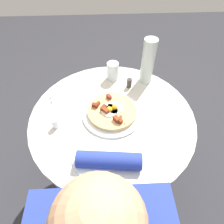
{
  "coord_description": "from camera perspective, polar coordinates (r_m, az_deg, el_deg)",
  "views": [
    {
      "loc": [
        0.03,
        0.62,
        1.45
      ],
      "look_at": [
        0.0,
        -0.0,
        0.73
      ],
      "focal_mm": 30.88,
      "sensor_mm": 36.0,
      "label": 1
    }
  ],
  "objects": [
    {
      "name": "fork",
      "position": [
        1.09,
        -13.41,
        5.37
      ],
      "size": [
        0.18,
        0.06,
        0.0
      ],
      "primitive_type": "cube",
      "rotation": [
        0.0,
        0.0,
        0.28
      ],
      "color": "silver",
      "rests_on": "napkin"
    },
    {
      "name": "bread_plate",
      "position": [
        0.83,
        -5.59,
        -13.6
      ],
      "size": [
        0.17,
        0.17,
        0.01
      ],
      "primitive_type": "cylinder",
      "color": "silver",
      "rests_on": "dining_table"
    },
    {
      "name": "water_glass",
      "position": [
        1.14,
        0.23,
        12.04
      ],
      "size": [
        0.07,
        0.07,
        0.1
      ],
      "primitive_type": "cylinder",
      "color": "silver",
      "rests_on": "dining_table"
    },
    {
      "name": "breakfast_pizza",
      "position": [
        0.95,
        -0.09,
        0.34
      ],
      "size": [
        0.24,
        0.24,
        0.05
      ],
      "color": "tan",
      "rests_on": "pizza_plate"
    },
    {
      "name": "pizza_plate",
      "position": [
        0.97,
        -0.03,
        -0.39
      ],
      "size": [
        0.3,
        0.3,
        0.01
      ],
      "primitive_type": "cylinder",
      "color": "white",
      "rests_on": "dining_table"
    },
    {
      "name": "water_bottle",
      "position": [
        1.1,
        10.58,
        14.41
      ],
      "size": [
        0.07,
        0.07,
        0.26
      ],
      "primitive_type": "cylinder",
      "color": "silver",
      "rests_on": "dining_table"
    },
    {
      "name": "salt_shaker",
      "position": [
        0.94,
        -16.53,
        -3.29
      ],
      "size": [
        0.03,
        0.03,
        0.05
      ],
      "primitive_type": "cylinder",
      "color": "white",
      "rests_on": "dining_table"
    },
    {
      "name": "dining_table",
      "position": [
        1.1,
        0.03,
        -6.63
      ],
      "size": [
        0.82,
        0.82,
        0.71
      ],
      "color": "beige",
      "rests_on": "ground_plane"
    },
    {
      "name": "napkin",
      "position": [
        1.08,
        -13.2,
        4.58
      ],
      "size": [
        0.2,
        0.18,
        0.0
      ],
      "primitive_type": "cube",
      "rotation": [
        0.0,
        0.0,
        0.28
      ],
      "color": "white",
      "rests_on": "dining_table"
    },
    {
      "name": "pepper_shaker",
      "position": [
        1.1,
        5.11,
        8.53
      ],
      "size": [
        0.03,
        0.03,
        0.06
      ],
      "primitive_type": "cylinder",
      "color": "#3F3833",
      "rests_on": "dining_table"
    },
    {
      "name": "ground_plane",
      "position": [
        1.58,
        0.02,
        -17.94
      ],
      "size": [
        6.0,
        6.0,
        0.0
      ],
      "primitive_type": "plane",
      "color": "#2D2D33"
    },
    {
      "name": "knife",
      "position": [
        1.07,
        -13.07,
        4.12
      ],
      "size": [
        0.18,
        0.06,
        0.0
      ],
      "primitive_type": "cube",
      "rotation": [
        0.0,
        0.0,
        0.28
      ],
      "color": "silver",
      "rests_on": "napkin"
    }
  ]
}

